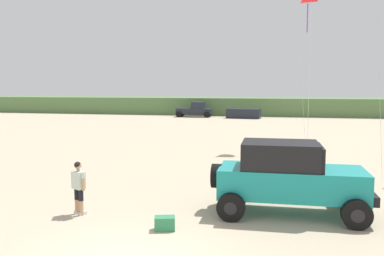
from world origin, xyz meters
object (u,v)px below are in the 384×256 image
Objects in this scene: cooler_box at (165,223)px; distant_pickup at (195,110)px; person_watching at (79,185)px; distant_sedan at (244,114)px; jeep at (289,176)px.

cooler_box is 42.30m from distant_pickup.
distant_sedan is at bearing 88.10° from person_watching.
distant_pickup is (-5.19, 40.76, 0.00)m from person_watching.
person_watching is at bearing 150.11° from cooler_box.
distant_sedan is (1.32, 39.73, -0.34)m from person_watching.
cooler_box is 40.49m from distant_sedan.
distant_pickup reaches higher than cooler_box.
distant_sedan reaches higher than cooler_box.
person_watching reaches higher than distant_sedan.
distant_pickup is (-8.17, 41.49, 0.75)m from cooler_box.
cooler_box is (2.98, -0.73, -0.75)m from person_watching.
jeep is 8.72× the size of cooler_box.
jeep is at bearing 17.52° from cooler_box.
jeep is at bearing -73.65° from distant_pickup.
person_watching is 2.98× the size of cooler_box.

